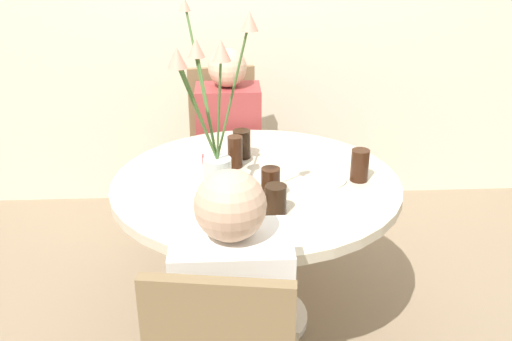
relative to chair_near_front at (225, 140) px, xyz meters
name	(u,v)px	position (x,y,z in m)	size (l,w,h in m)	color
ground_plane	(256,319)	(0.13, -0.92, -0.54)	(16.00, 16.00, 0.00)	#89755B
dining_table	(256,207)	(0.13, -0.92, 0.05)	(1.19, 1.19, 0.72)	beige
chair_near_front	(225,140)	(0.00, 0.00, 0.00)	(0.45, 0.45, 0.94)	#9E896B
birthday_cake	(203,172)	(-0.09, -0.92, 0.22)	(0.20, 0.20, 0.12)	white
flower_vase	(214,145)	(-0.03, -1.25, 0.47)	(0.28, 0.33, 0.75)	silver
side_plate	(325,180)	(0.41, -0.95, 0.19)	(0.17, 0.17, 0.01)	silver
drink_glass_0	(271,184)	(0.17, -1.10, 0.24)	(0.07, 0.07, 0.13)	#33190C
drink_glass_1	(242,144)	(0.08, -0.68, 0.24)	(0.08, 0.08, 0.13)	black
drink_glass_2	(222,185)	(-0.01, -1.08, 0.24)	(0.07, 0.07, 0.11)	#51280F
drink_glass_3	(235,152)	(0.05, -0.78, 0.25)	(0.06, 0.06, 0.14)	#33190C
drink_glass_4	(276,200)	(0.18, -1.22, 0.24)	(0.08, 0.08, 0.11)	black
drink_glass_5	(360,165)	(0.55, -0.95, 0.25)	(0.07, 0.07, 0.13)	#33190C
person_guest	(229,154)	(0.02, -0.16, -0.02)	(0.34, 0.24, 1.10)	#383333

